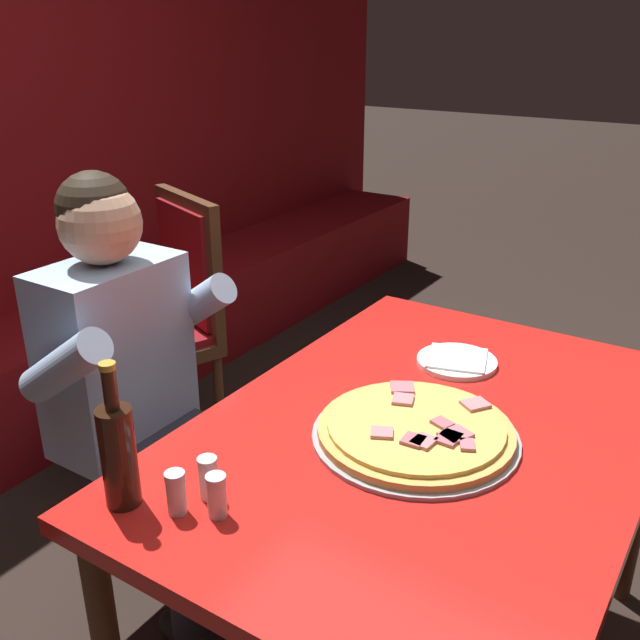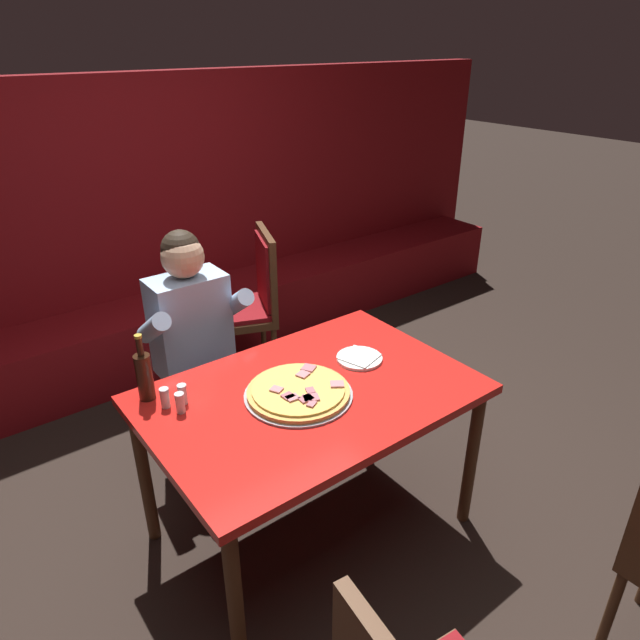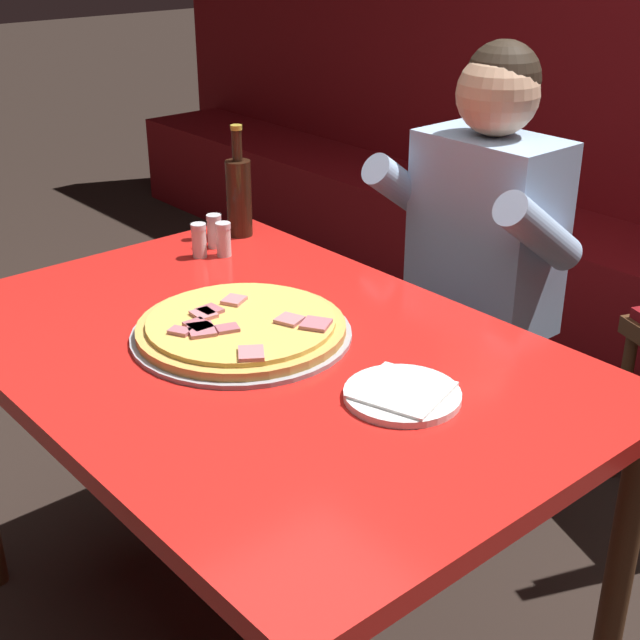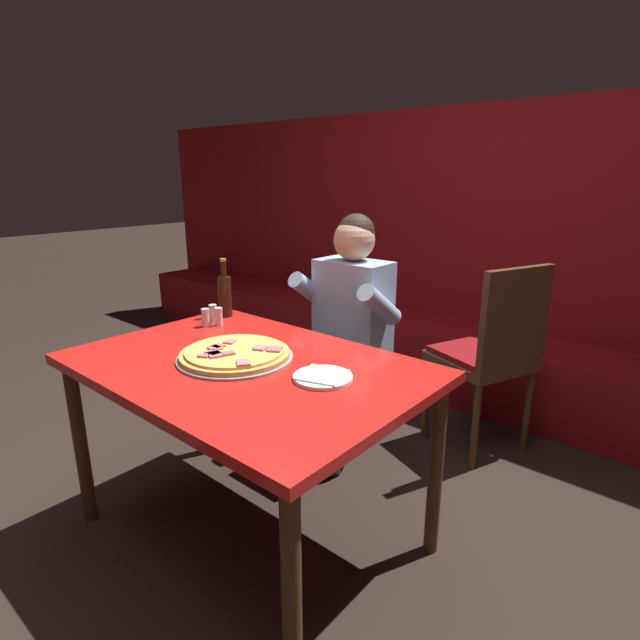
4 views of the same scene
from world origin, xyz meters
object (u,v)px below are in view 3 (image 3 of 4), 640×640
Objects in this scene: plate_white_paper at (402,394)px; shaker_black_pepper at (214,233)px; pizza at (241,328)px; shaker_parmesan at (224,241)px; beer_bottle at (239,195)px; shaker_red_pepper_flakes at (199,242)px; main_dining_table at (261,382)px; diner_seated_blue_shirt at (463,267)px.

shaker_black_pepper is at bearing 167.57° from plate_white_paper.
shaker_parmesan is (-0.40, 0.24, 0.02)m from pizza.
beer_bottle is 0.20m from shaker_red_pepper_flakes.
main_dining_table is 6.45× the size of plate_white_paper.
main_dining_table is 1.06× the size of diner_seated_blue_shirt.
shaker_parmesan is at bearing -121.65° from diner_seated_blue_shirt.
plate_white_paper is at bearing 11.68° from main_dining_table.
beer_bottle is (-0.56, 0.36, 0.19)m from main_dining_table.
main_dining_table is 0.53m from shaker_parmesan.
shaker_red_pepper_flakes is at bearing -121.85° from diner_seated_blue_shirt.
plate_white_paper is (0.33, 0.07, 0.09)m from main_dining_table.
shaker_black_pepper reaches higher than main_dining_table.
beer_bottle is 3.40× the size of shaker_black_pepper.
plate_white_paper is 0.83m from shaker_red_pepper_flakes.
pizza is 0.35× the size of diner_seated_blue_shirt.
shaker_parmesan is at bearing 56.05° from shaker_red_pepper_flakes.
beer_bottle is 0.17m from shaker_parmesan.
shaker_black_pepper and shaker_red_pepper_flakes have the same top height.
shaker_black_pepper is 0.08m from shaker_red_pepper_flakes.
plate_white_paper reaches higher than main_dining_table.
shaker_black_pepper is at bearing 115.91° from shaker_red_pepper_flakes.
shaker_parmesan is 0.06m from shaker_red_pepper_flakes.
pizza reaches higher than main_dining_table.
beer_bottle is (-0.50, 0.36, 0.09)m from pizza.
beer_bottle is 0.13m from shaker_black_pepper.
beer_bottle reaches higher than plate_white_paper.
main_dining_table is 0.60m from shaker_black_pepper.
shaker_black_pepper is 1.00× the size of shaker_red_pepper_flakes.
beer_bottle is at bearing 144.20° from pizza.
diner_seated_blue_shirt reaches higher than shaker_parmesan.
plate_white_paper is at bearing -18.23° from beer_bottle.
shaker_black_pepper is at bearing 151.21° from pizza.
pizza is at bearing -35.80° from beer_bottle.
shaker_red_pepper_flakes is at bearing -64.09° from shaker_black_pepper.
shaker_parmesan is 0.63m from diner_seated_blue_shirt.
shaker_red_pepper_flakes is (0.03, -0.07, 0.00)m from shaker_black_pepper.
plate_white_paper is at bearing 9.90° from pizza.
diner_seated_blue_shirt reaches higher than beer_bottle.
shaker_black_pepper is (-0.86, 0.19, 0.03)m from plate_white_paper.
plate_white_paper is 2.44× the size of shaker_parmesan.
beer_bottle is 0.62m from diner_seated_blue_shirt.
beer_bottle reaches higher than shaker_black_pepper.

